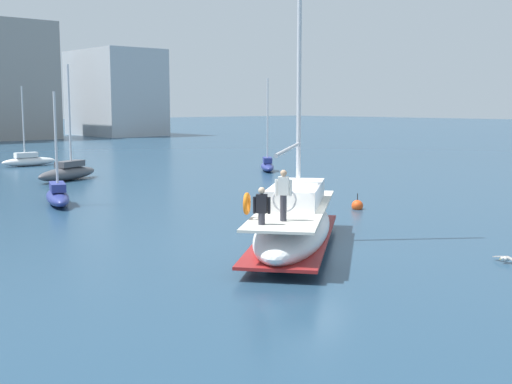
% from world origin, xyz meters
% --- Properties ---
extents(ground_plane, '(400.00, 400.00, 0.00)m').
position_xyz_m(ground_plane, '(0.00, 0.00, 0.00)').
color(ground_plane, navy).
extents(main_sailboat, '(9.01, 7.85, 12.45)m').
position_xyz_m(main_sailboat, '(0.15, 0.71, 0.91)').
color(main_sailboat, white).
rests_on(main_sailboat, ground).
extents(moored_sloop_far, '(5.47, 3.42, 7.62)m').
position_xyz_m(moored_sloop_far, '(3.73, 25.58, 0.57)').
color(moored_sloop_far, '#4C4C51').
rests_on(moored_sloop_far, ground).
extents(moored_catamaran, '(2.62, 4.65, 5.64)m').
position_xyz_m(moored_catamaran, '(-1.59, 15.78, 0.49)').
color(moored_catamaran, navy).
rests_on(moored_catamaran, ground).
extents(moored_cutter_left, '(3.22, 3.71, 6.93)m').
position_xyz_m(moored_cutter_left, '(17.82, 21.31, 0.49)').
color(moored_cutter_left, navy).
rests_on(moored_cutter_left, ground).
extents(moored_ketch_distant, '(4.49, 1.11, 6.48)m').
position_xyz_m(moored_ketch_distant, '(5.96, 37.30, 0.50)').
color(moored_ketch_distant, white).
rests_on(moored_ketch_distant, ground).
extents(seagull, '(0.48, 1.02, 0.17)m').
position_xyz_m(seagull, '(3.60, -5.36, 0.15)').
color(seagull, silver).
rests_on(seagull, ground).
extents(mooring_buoy, '(0.56, 0.56, 0.88)m').
position_xyz_m(mooring_buoy, '(8.58, 4.85, 0.17)').
color(mooring_buoy, '#EA4C19').
rests_on(mooring_buoy, ground).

